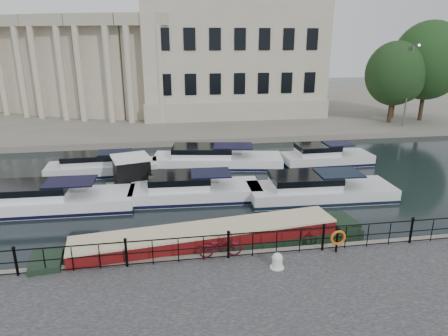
{
  "coord_description": "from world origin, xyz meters",
  "views": [
    {
      "loc": [
        -2.42,
        -16.31,
        8.96
      ],
      "look_at": [
        0.5,
        2.0,
        3.0
      ],
      "focal_mm": 32.0,
      "sensor_mm": 36.0,
      "label": 1
    }
  ],
  "objects_px": {
    "bicycle": "(220,246)",
    "life_ring_post": "(338,238)",
    "mooring_bollard": "(277,261)",
    "harbour_hut": "(132,174)",
    "narrowboat": "(208,245)"
  },
  "relations": [
    {
      "from": "harbour_hut",
      "to": "narrowboat",
      "type": "bearing_deg",
      "value": -80.69
    },
    {
      "from": "narrowboat",
      "to": "harbour_hut",
      "type": "distance_m",
      "value": 9.44
    },
    {
      "from": "mooring_bollard",
      "to": "life_ring_post",
      "type": "height_order",
      "value": "life_ring_post"
    },
    {
      "from": "bicycle",
      "to": "narrowboat",
      "type": "xyz_separation_m",
      "value": [
        -0.34,
        1.37,
        -0.64
      ]
    },
    {
      "from": "harbour_hut",
      "to": "life_ring_post",
      "type": "bearing_deg",
      "value": -63.74
    },
    {
      "from": "bicycle",
      "to": "harbour_hut",
      "type": "height_order",
      "value": "harbour_hut"
    },
    {
      "from": "bicycle",
      "to": "life_ring_post",
      "type": "height_order",
      "value": "life_ring_post"
    },
    {
      "from": "mooring_bollard",
      "to": "narrowboat",
      "type": "distance_m",
      "value": 3.51
    },
    {
      "from": "mooring_bollard",
      "to": "harbour_hut",
      "type": "bearing_deg",
      "value": 118.76
    },
    {
      "from": "bicycle",
      "to": "life_ring_post",
      "type": "xyz_separation_m",
      "value": [
        4.81,
        -0.45,
        0.22
      ]
    },
    {
      "from": "life_ring_post",
      "to": "bicycle",
      "type": "bearing_deg",
      "value": 174.65
    },
    {
      "from": "bicycle",
      "to": "narrowboat",
      "type": "relative_size",
      "value": 0.12
    },
    {
      "from": "bicycle",
      "to": "life_ring_post",
      "type": "distance_m",
      "value": 4.83
    },
    {
      "from": "narrowboat",
      "to": "harbour_hut",
      "type": "height_order",
      "value": "harbour_hut"
    },
    {
      "from": "mooring_bollard",
      "to": "bicycle",
      "type": "bearing_deg",
      "value": 150.22
    }
  ]
}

